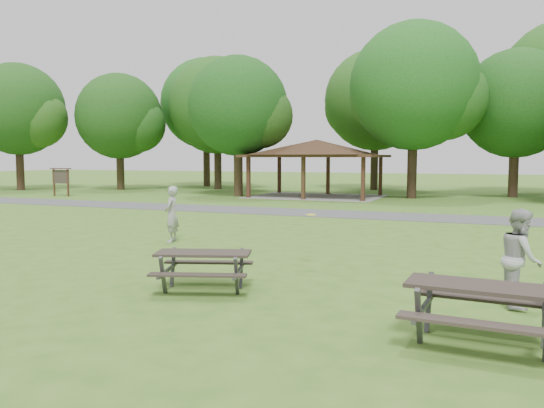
% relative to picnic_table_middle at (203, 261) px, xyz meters
% --- Properties ---
extents(ground, '(160.00, 160.00, 0.00)m').
position_rel_picnic_table_middle_xyz_m(ground, '(-1.44, 0.59, -0.58)').
color(ground, '#3E681D').
rests_on(ground, ground).
extents(asphalt_path, '(120.00, 3.20, 0.02)m').
position_rel_picnic_table_middle_xyz_m(asphalt_path, '(-1.44, 14.59, -0.57)').
color(asphalt_path, '#47474A').
rests_on(asphalt_path, ground).
extents(pavilion, '(8.60, 7.01, 3.76)m').
position_rel_picnic_table_middle_xyz_m(pavilion, '(-5.44, 24.59, 2.49)').
color(pavilion, '#371D14').
rests_on(pavilion, ground).
extents(notice_board, '(1.60, 0.30, 1.88)m').
position_rel_picnic_table_middle_xyz_m(notice_board, '(-21.44, 18.59, 0.73)').
color(notice_board, '#392414').
rests_on(notice_board, ground).
extents(tree_row_a, '(7.56, 7.20, 9.97)m').
position_rel_picnic_table_middle_xyz_m(tree_row_a, '(-29.35, 22.62, 5.58)').
color(tree_row_a, black).
rests_on(tree_row_a, ground).
extents(tree_row_b, '(7.14, 6.80, 9.28)m').
position_rel_picnic_table_middle_xyz_m(tree_row_b, '(-22.36, 26.12, 5.09)').
color(tree_row_b, black).
rests_on(tree_row_b, ground).
extents(tree_row_c, '(8.19, 7.80, 10.67)m').
position_rel_picnic_table_middle_xyz_m(tree_row_c, '(-15.34, 29.62, 5.96)').
color(tree_row_c, black).
rests_on(tree_row_c, ground).
extents(tree_row_d, '(6.93, 6.60, 9.27)m').
position_rel_picnic_table_middle_xyz_m(tree_row_d, '(-10.36, 23.12, 5.19)').
color(tree_row_d, '#322316').
rests_on(tree_row_d, ground).
extents(tree_row_e, '(8.40, 8.00, 11.02)m').
position_rel_picnic_table_middle_xyz_m(tree_row_e, '(0.66, 25.62, 6.20)').
color(tree_row_e, black).
rests_on(tree_row_e, ground).
extents(tree_row_f, '(7.35, 7.00, 9.55)m').
position_rel_picnic_table_middle_xyz_m(tree_row_f, '(6.65, 29.12, 5.26)').
color(tree_row_f, '#321F16').
rests_on(tree_row_f, ground).
extents(tree_deep_a, '(8.40, 8.00, 11.38)m').
position_rel_picnic_table_middle_xyz_m(tree_deep_a, '(-18.34, 33.12, 6.55)').
color(tree_deep_a, '#2F1F15').
rests_on(tree_deep_a, ground).
extents(tree_deep_b, '(8.40, 8.00, 11.13)m').
position_rel_picnic_table_middle_xyz_m(tree_deep_b, '(-3.34, 33.62, 6.31)').
color(tree_deep_b, black).
rests_on(tree_deep_b, ground).
extents(picnic_table_middle, '(2.17, 1.95, 0.78)m').
position_rel_picnic_table_middle_xyz_m(picnic_table_middle, '(0.00, 0.00, 0.00)').
color(picnic_table_middle, '#2A231E').
rests_on(picnic_table_middle, ground).
extents(picnic_table_far, '(2.10, 1.73, 0.87)m').
position_rel_picnic_table_middle_xyz_m(picnic_table_far, '(5.04, -1.21, 0.07)').
color(picnic_table_far, '#2A211E').
rests_on(picnic_table_far, ground).
extents(frisbee_in_flight, '(0.25, 0.25, 0.02)m').
position_rel_picnic_table_middle_xyz_m(frisbee_in_flight, '(1.27, 2.81, 0.68)').
color(frisbee_in_flight, yellow).
rests_on(frisbee_in_flight, ground).
extents(frisbee_thrower, '(0.56, 0.71, 1.71)m').
position_rel_picnic_table_middle_xyz_m(frisbee_thrower, '(-3.86, 4.85, 0.28)').
color(frisbee_thrower, '#9C9C9E').
rests_on(frisbee_thrower, ground).
extents(frisbee_catcher, '(0.71, 0.88, 1.71)m').
position_rel_picnic_table_middle_xyz_m(frisbee_catcher, '(5.61, 1.08, 0.28)').
color(frisbee_catcher, '#ADADB0').
rests_on(frisbee_catcher, ground).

